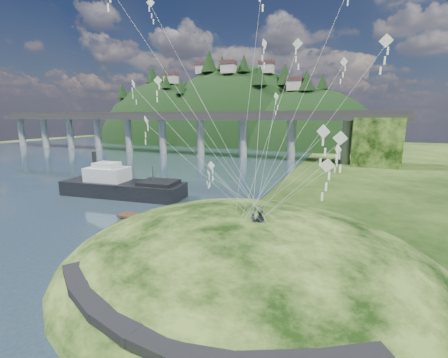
% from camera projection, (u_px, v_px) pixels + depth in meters
% --- Properties ---
extents(ground, '(320.00, 320.00, 0.00)m').
position_uv_depth(ground, '(161.00, 259.00, 28.56)').
color(ground, black).
rests_on(ground, ground).
extents(water, '(240.00, 240.00, 0.00)m').
position_uv_depth(water, '(6.00, 165.00, 83.14)').
color(water, '#334B5D').
rests_on(water, ground).
extents(grass_hill, '(36.00, 32.00, 13.00)m').
position_uv_depth(grass_hill, '(247.00, 281.00, 27.61)').
color(grass_hill, black).
rests_on(grass_hill, ground).
extents(footpath, '(22.29, 5.84, 0.83)m').
position_uv_depth(footpath, '(170.00, 325.00, 16.50)').
color(footpath, black).
rests_on(footpath, ground).
extents(bridge, '(160.00, 11.00, 15.00)m').
position_uv_depth(bridge, '(215.00, 127.00, 99.80)').
color(bridge, '#2D2B2B').
rests_on(bridge, ground).
extents(far_ridge, '(153.00, 70.00, 94.50)m').
position_uv_depth(far_ridge, '(227.00, 157.00, 156.81)').
color(far_ridge, black).
rests_on(far_ridge, ground).
extents(work_barge, '(21.84, 8.27, 7.46)m').
position_uv_depth(work_barge, '(121.00, 185.00, 50.80)').
color(work_barge, black).
rests_on(work_barge, ground).
extents(wooden_dock, '(11.95, 2.07, 0.85)m').
position_uv_depth(wooden_dock, '(158.00, 220.00, 38.23)').
color(wooden_dock, '#3E2619').
rests_on(wooden_dock, ground).
extents(kite_flyers, '(1.30, 0.99, 1.95)m').
position_uv_depth(kite_flyers, '(259.00, 210.00, 24.32)').
color(kite_flyers, '#292D37').
rests_on(kite_flyers, ground).
extents(kite_swarm, '(20.18, 12.95, 18.38)m').
position_uv_depth(kite_swarm, '(257.00, 83.00, 23.03)').
color(kite_swarm, white).
rests_on(kite_swarm, ground).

